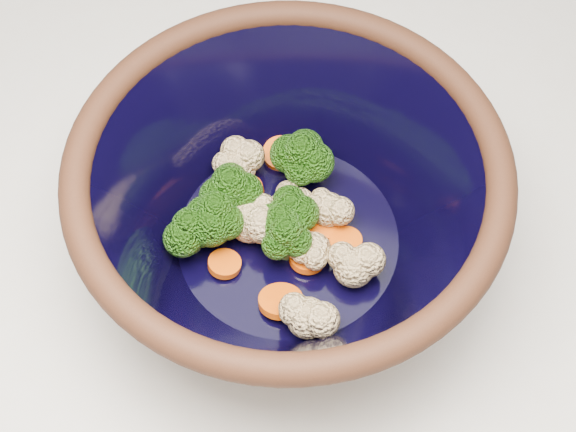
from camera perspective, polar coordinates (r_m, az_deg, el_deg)
mixing_bowl at (r=0.58m, az=-0.00°, el=0.67°), size 0.31×0.31×0.14m
vegetable_pile at (r=0.60m, az=-1.44°, el=0.28°), size 0.16×0.17×0.06m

